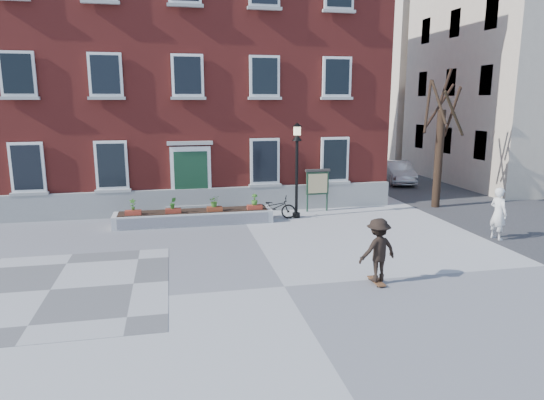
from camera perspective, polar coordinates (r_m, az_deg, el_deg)
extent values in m
plane|color=#9C9C9F|center=(12.99, 1.46, -10.14)|extent=(100.00, 100.00, 0.00)
cube|color=#565658|center=(14.00, -24.63, -9.59)|extent=(6.00, 6.00, 0.01)
imported|color=black|center=(20.04, 0.28, -0.86)|extent=(1.88, 1.11, 0.94)
imported|color=#B4B6B9|center=(29.52, 14.64, 3.19)|extent=(2.25, 4.12, 1.29)
imported|color=silver|center=(18.71, 25.08, -1.45)|extent=(0.57, 0.75, 1.86)
cube|color=maroon|center=(25.77, -10.34, 14.14)|extent=(18.00, 10.00, 12.00)
cube|color=gray|center=(21.07, -9.40, -0.17)|extent=(18.00, 0.24, 1.10)
cube|color=gray|center=(21.04, -9.35, -1.44)|extent=(2.60, 0.80, 0.20)
cube|color=gray|center=(21.14, -9.38, -0.82)|extent=(2.20, 0.50, 0.20)
cube|color=white|center=(20.91, -9.51, 2.81)|extent=(1.70, 0.12, 2.50)
cube|color=#143821|center=(20.88, -9.49, 2.52)|extent=(1.40, 0.06, 2.30)
cube|color=#A9A8A3|center=(20.70, -9.63, 6.62)|extent=(1.90, 0.25, 0.15)
cube|color=white|center=(21.55, -26.84, 3.44)|extent=(1.30, 0.10, 2.00)
cube|color=black|center=(21.50, -26.87, 3.42)|extent=(1.08, 0.04, 1.78)
cube|color=#989893|center=(21.65, -26.62, 0.64)|extent=(1.44, 0.20, 0.12)
cube|color=silver|center=(21.41, -27.75, 13.01)|extent=(1.30, 0.10, 1.70)
cube|color=black|center=(21.36, -27.79, 13.01)|extent=(1.08, 0.04, 1.48)
cube|color=#A0A09B|center=(21.33, -27.56, 10.58)|extent=(1.44, 0.20, 0.12)
cube|color=white|center=(20.94, -18.35, 3.90)|extent=(1.30, 0.10, 2.00)
cube|color=black|center=(20.89, -18.37, 3.89)|extent=(1.08, 0.04, 1.78)
cube|color=#AAAAA5|center=(21.04, -18.19, 1.02)|extent=(1.44, 0.20, 0.12)
cube|color=white|center=(20.80, -19.01, 13.77)|extent=(1.30, 0.10, 1.70)
cube|color=black|center=(20.75, -19.02, 13.78)|extent=(1.08, 0.04, 1.48)
cube|color=#999A95|center=(20.71, -18.86, 11.27)|extent=(1.44, 0.20, 0.12)
cube|color=#9F9E9A|center=(21.03, -19.55, 21.10)|extent=(1.44, 0.20, 0.12)
cube|color=white|center=(20.67, -9.90, 14.24)|extent=(1.30, 0.10, 1.70)
cube|color=black|center=(20.62, -9.90, 14.24)|extent=(1.08, 0.04, 1.48)
cube|color=#9B9C97|center=(20.59, -9.81, 11.72)|extent=(1.44, 0.20, 0.12)
cube|color=gray|center=(20.91, -10.18, 21.62)|extent=(1.44, 0.20, 0.12)
cube|color=silver|center=(21.18, -0.85, 4.58)|extent=(1.30, 0.10, 2.00)
cube|color=black|center=(21.13, -0.82, 4.56)|extent=(1.08, 0.04, 1.78)
cube|color=#A2A29D|center=(21.28, -0.81, 1.73)|extent=(1.44, 0.20, 0.12)
cube|color=white|center=(21.03, -0.88, 14.36)|extent=(1.30, 0.10, 1.70)
cube|color=black|center=(20.98, -0.85, 14.36)|extent=(1.08, 0.04, 1.48)
cube|color=#ABABA6|center=(20.95, -0.84, 11.88)|extent=(1.44, 0.20, 0.12)
cube|color=#9F9F9A|center=(21.27, -0.87, 21.63)|extent=(1.44, 0.20, 0.12)
cube|color=white|center=(22.00, 7.39, 4.76)|extent=(1.30, 0.10, 2.00)
cube|color=black|center=(21.96, 7.43, 4.74)|extent=(1.08, 0.04, 1.78)
cube|color=#9F9F9A|center=(22.10, 7.37, 2.01)|extent=(1.44, 0.20, 0.12)
cube|color=white|center=(21.86, 7.64, 14.16)|extent=(1.30, 0.10, 1.70)
cube|color=black|center=(21.82, 7.69, 14.16)|extent=(1.08, 0.04, 1.48)
cube|color=#A8A7A2|center=(21.79, 7.63, 11.77)|extent=(1.44, 0.20, 0.12)
cube|color=#A9A9A3|center=(22.09, 7.90, 21.15)|extent=(1.44, 0.20, 0.12)
cube|color=silver|center=(19.50, -9.15, -2.03)|extent=(6.20, 1.10, 0.50)
cube|color=#AFAFAF|center=(18.95, -9.07, -2.42)|extent=(5.80, 0.02, 0.40)
cube|color=black|center=(19.44, -9.18, -1.31)|extent=(5.80, 0.90, 0.06)
cube|color=maroon|center=(19.22, -16.01, -1.47)|extent=(0.60, 0.25, 0.20)
imported|color=#2E601C|center=(19.15, -16.07, -0.52)|extent=(0.24, 0.24, 0.45)
cube|color=maroon|center=(19.16, -11.54, -1.29)|extent=(0.60, 0.25, 0.20)
imported|color=#29641E|center=(19.09, -11.58, -0.34)|extent=(0.25, 0.25, 0.45)
cube|color=brown|center=(19.22, -6.77, -1.08)|extent=(0.60, 0.25, 0.20)
imported|color=#2F5E1C|center=(19.15, -6.79, -0.14)|extent=(0.40, 0.40, 0.45)
cube|color=maroon|center=(19.42, -2.06, -0.88)|extent=(0.60, 0.25, 0.20)
imported|color=#356C20|center=(19.35, -2.07, 0.06)|extent=(0.25, 0.25, 0.45)
cylinder|color=#2F1F15|center=(23.13, 19.00, 4.55)|extent=(0.36, 0.36, 4.40)
cylinder|color=#322016|center=(23.25, 20.44, 9.66)|extent=(0.12, 1.12, 2.23)
cylinder|color=black|center=(23.52, 19.10, 10.41)|extent=(1.18, 0.49, 1.97)
cylinder|color=black|center=(23.04, 17.86, 10.46)|extent=(0.88, 1.14, 2.35)
cylinder|color=#322216|center=(22.63, 19.05, 10.83)|extent=(0.60, 0.77, 1.90)
cylinder|color=#2E2114|center=(22.56, 20.62, 9.49)|extent=(1.39, 0.55, 1.95)
cylinder|color=black|center=(23.18, 19.71, 12.39)|extent=(0.43, 0.48, 1.58)
cube|color=#3C3C3E|center=(33.55, 14.53, 3.08)|extent=(8.00, 36.00, 0.01)
cube|color=beige|center=(33.14, 28.02, 14.16)|extent=(10.00, 11.00, 14.00)
cube|color=beige|center=(43.10, 17.56, 13.43)|extent=(10.00, 11.00, 13.00)
cube|color=black|center=(27.63, 23.35, 5.93)|extent=(0.08, 1.00, 1.50)
cube|color=black|center=(30.29, 19.90, 6.62)|extent=(0.08, 1.00, 1.50)
cube|color=black|center=(33.05, 17.00, 7.18)|extent=(0.08, 1.00, 1.50)
cube|color=black|center=(27.54, 23.92, 12.77)|extent=(0.08, 1.00, 1.50)
cube|color=black|center=(30.22, 20.34, 12.86)|extent=(0.08, 1.00, 1.50)
cube|color=black|center=(32.99, 17.35, 12.90)|extent=(0.08, 1.00, 1.50)
cube|color=black|center=(27.84, 24.50, 19.34)|extent=(0.08, 1.00, 1.50)
cube|color=black|center=(30.49, 20.79, 18.86)|extent=(0.08, 1.00, 1.50)
cube|color=black|center=(33.23, 17.70, 18.41)|extent=(0.08, 1.00, 1.50)
cylinder|color=black|center=(20.29, 2.87, -1.78)|extent=(0.32, 0.32, 0.20)
cylinder|color=black|center=(19.99, 2.91, 2.40)|extent=(0.12, 0.12, 3.20)
cone|color=black|center=(19.78, 2.97, 7.41)|extent=(0.40, 0.40, 0.30)
cube|color=beige|center=(19.77, 2.98, 8.13)|extent=(0.24, 0.24, 0.34)
cone|color=black|center=(19.75, 2.98, 8.86)|extent=(0.40, 0.40, 0.16)
cylinder|color=#1B3727|center=(21.21, 4.19, 1.01)|extent=(0.08, 0.08, 1.80)
cylinder|color=#183021|center=(21.47, 6.50, 1.09)|extent=(0.08, 0.08, 1.80)
cube|color=#1A3522|center=(21.27, 5.37, 1.98)|extent=(1.00, 0.10, 1.00)
cube|color=beige|center=(21.22, 5.42, 1.95)|extent=(0.85, 0.02, 0.85)
cube|color=#3C3734|center=(21.19, 5.40, 3.50)|extent=(1.10, 0.16, 0.10)
cube|color=brown|center=(13.48, 12.19, -9.30)|extent=(0.22, 0.78, 0.03)
cylinder|color=black|center=(13.22, 12.31, -9.90)|extent=(0.03, 0.05, 0.05)
cylinder|color=black|center=(13.30, 13.03, -9.81)|extent=(0.03, 0.05, 0.05)
cylinder|color=black|center=(13.70, 11.36, -9.08)|extent=(0.03, 0.05, 0.05)
cylinder|color=black|center=(13.77, 12.05, -9.00)|extent=(0.03, 0.05, 0.05)
imported|color=black|center=(13.20, 12.35, -5.76)|extent=(1.23, 0.88, 1.72)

